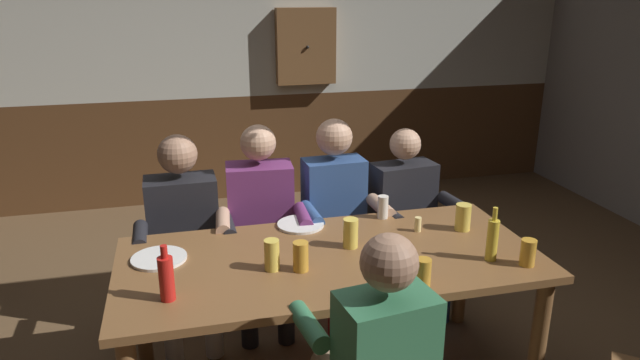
# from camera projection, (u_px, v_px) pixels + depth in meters

# --- Properties ---
(back_wall_upper) EXTENTS (6.42, 0.12, 1.44)m
(back_wall_upper) POSITION_uv_depth(u_px,v_px,m) (245.00, 17.00, 5.29)
(back_wall_upper) COLOR beige
(back_wall_wainscot) EXTENTS (6.42, 0.12, 1.01)m
(back_wall_wainscot) POSITION_uv_depth(u_px,v_px,m) (250.00, 146.00, 5.68)
(back_wall_wainscot) COLOR brown
(back_wall_wainscot) RESTS_ON ground_plane
(dining_table) EXTENTS (2.05, 0.95, 0.75)m
(dining_table) POSITION_uv_depth(u_px,v_px,m) (330.00, 272.00, 2.84)
(dining_table) COLOR brown
(dining_table) RESTS_ON ground_plane
(person_0) EXTENTS (0.55, 0.55, 1.21)m
(person_0) POSITION_uv_depth(u_px,v_px,m) (184.00, 228.00, 3.32)
(person_0) COLOR black
(person_0) RESTS_ON ground_plane
(person_1) EXTENTS (0.55, 0.55, 1.24)m
(person_1) POSITION_uv_depth(u_px,v_px,m) (261.00, 219.00, 3.43)
(person_1) COLOR #6B2D66
(person_1) RESTS_ON ground_plane
(person_2) EXTENTS (0.52, 0.54, 1.25)m
(person_2) POSITION_uv_depth(u_px,v_px,m) (338.00, 212.00, 3.53)
(person_2) COLOR #2D4C84
(person_2) RESTS_ON ground_plane
(person_3) EXTENTS (0.57, 0.56, 1.17)m
(person_3) POSITION_uv_depth(u_px,v_px,m) (408.00, 212.00, 3.65)
(person_3) COLOR black
(person_3) RESTS_ON ground_plane
(person_4) EXTENTS (0.52, 0.56, 1.20)m
(person_4) POSITION_uv_depth(u_px,v_px,m) (375.00, 356.00, 2.20)
(person_4) COLOR #33724C
(person_4) RESTS_ON ground_plane
(table_candle) EXTENTS (0.04, 0.04, 0.08)m
(table_candle) POSITION_uv_depth(u_px,v_px,m) (418.00, 224.00, 3.08)
(table_candle) COLOR #F9E08C
(table_candle) RESTS_ON dining_table
(plate_0) EXTENTS (0.27, 0.27, 0.01)m
(plate_0) POSITION_uv_depth(u_px,v_px,m) (159.00, 258.00, 2.77)
(plate_0) COLOR white
(plate_0) RESTS_ON dining_table
(plate_1) EXTENTS (0.26, 0.26, 0.01)m
(plate_1) POSITION_uv_depth(u_px,v_px,m) (301.00, 224.00, 3.16)
(plate_1) COLOR white
(plate_1) RESTS_ON dining_table
(bottle_0) EXTENTS (0.05, 0.05, 0.27)m
(bottle_0) POSITION_uv_depth(u_px,v_px,m) (492.00, 239.00, 2.74)
(bottle_0) COLOR gold
(bottle_0) RESTS_ON dining_table
(bottle_1) EXTENTS (0.06, 0.06, 0.25)m
(bottle_1) POSITION_uv_depth(u_px,v_px,m) (166.00, 277.00, 2.39)
(bottle_1) COLOR red
(bottle_1) RESTS_ON dining_table
(pint_glass_0) EXTENTS (0.07, 0.07, 0.13)m
(pint_glass_0) POSITION_uv_depth(u_px,v_px,m) (423.00, 272.00, 2.52)
(pint_glass_0) COLOR gold
(pint_glass_0) RESTS_ON dining_table
(pint_glass_1) EXTENTS (0.07, 0.07, 0.13)m
(pint_glass_1) POSITION_uv_depth(u_px,v_px,m) (528.00, 253.00, 2.70)
(pint_glass_1) COLOR gold
(pint_glass_1) RESTS_ON dining_table
(pint_glass_2) EXTENTS (0.07, 0.07, 0.14)m
(pint_glass_2) POSITION_uv_depth(u_px,v_px,m) (301.00, 256.00, 2.65)
(pint_glass_2) COLOR gold
(pint_glass_2) RESTS_ON dining_table
(pint_glass_3) EXTENTS (0.07, 0.07, 0.15)m
(pint_glass_3) POSITION_uv_depth(u_px,v_px,m) (272.00, 255.00, 2.65)
(pint_glass_3) COLOR #E5C64C
(pint_glass_3) RESTS_ON dining_table
(pint_glass_4) EXTENTS (0.06, 0.06, 0.13)m
(pint_glass_4) POSITION_uv_depth(u_px,v_px,m) (383.00, 207.00, 3.26)
(pint_glass_4) COLOR white
(pint_glass_4) RESTS_ON dining_table
(pint_glass_5) EXTENTS (0.08, 0.08, 0.15)m
(pint_glass_5) POSITION_uv_depth(u_px,v_px,m) (463.00, 217.00, 3.09)
(pint_glass_5) COLOR #E5C64C
(pint_glass_5) RESTS_ON dining_table
(pint_glass_6) EXTENTS (0.08, 0.08, 0.15)m
(pint_glass_6) POSITION_uv_depth(u_px,v_px,m) (351.00, 233.00, 2.89)
(pint_glass_6) COLOR #E5C64C
(pint_glass_6) RESTS_ON dining_table
(wall_dart_cabinet) EXTENTS (0.56, 0.15, 0.70)m
(wall_dart_cabinet) POSITION_uv_depth(u_px,v_px,m) (306.00, 46.00, 5.38)
(wall_dart_cabinet) COLOR brown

